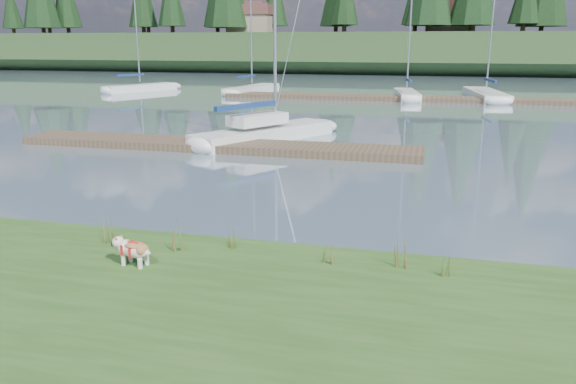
# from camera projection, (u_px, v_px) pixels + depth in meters

# --- Properties ---
(ground) EXTENTS (200.00, 200.00, 0.00)m
(ground) POSITION_uv_depth(u_px,v_px,m) (373.00, 100.00, 40.69)
(ground) COLOR slate
(ground) RESTS_ON ground
(bank) EXTENTS (60.00, 9.00, 0.35)m
(bank) POSITION_uv_depth(u_px,v_px,m) (69.00, 366.00, 6.95)
(bank) COLOR #30541F
(bank) RESTS_ON ground
(ridge) EXTENTS (200.00, 20.00, 5.00)m
(ridge) POSITION_uv_depth(u_px,v_px,m) (405.00, 53.00, 80.28)
(ridge) COLOR #21371A
(ridge) RESTS_ON ground
(bulldog) EXTENTS (0.79, 0.40, 0.46)m
(bulldog) POSITION_uv_depth(u_px,v_px,m) (133.00, 249.00, 9.59)
(bulldog) COLOR silver
(bulldog) RESTS_ON bank
(sailboat_main) EXTENTS (5.28, 7.77, 11.62)m
(sailboat_main) POSITION_uv_depth(u_px,v_px,m) (275.00, 129.00, 24.16)
(sailboat_main) COLOR silver
(sailboat_main) RESTS_ON ground
(dock_near) EXTENTS (16.00, 2.00, 0.30)m
(dock_near) POSITION_uv_depth(u_px,v_px,m) (215.00, 145.00, 21.95)
(dock_near) COLOR #4C3D2C
(dock_near) RESTS_ON ground
(dock_far) EXTENTS (26.00, 2.20, 0.30)m
(dock_far) POSITION_uv_depth(u_px,v_px,m) (401.00, 98.00, 40.17)
(dock_far) COLOR #4C3D2C
(dock_far) RESTS_ON ground
(sailboat_bg_0) EXTENTS (4.65, 7.35, 10.91)m
(sailboat_bg_0) POSITION_uv_depth(u_px,v_px,m) (147.00, 87.00, 48.09)
(sailboat_bg_0) COLOR silver
(sailboat_bg_0) RESTS_ON ground
(sailboat_bg_1) EXTENTS (2.85, 8.41, 12.29)m
(sailboat_bg_1) POSITION_uv_depth(u_px,v_px,m) (256.00, 88.00, 46.64)
(sailboat_bg_1) COLOR silver
(sailboat_bg_1) RESTS_ON ground
(sailboat_bg_2) EXTENTS (2.46, 7.09, 10.57)m
(sailboat_bg_2) POSITION_uv_depth(u_px,v_px,m) (406.00, 93.00, 41.97)
(sailboat_bg_2) COLOR silver
(sailboat_bg_2) RESTS_ON ground
(sailboat_bg_3) EXTENTS (3.06, 9.64, 13.76)m
(sailboat_bg_3) POSITION_uv_depth(u_px,v_px,m) (483.00, 93.00, 42.26)
(sailboat_bg_3) COLOR silver
(sailboat_bg_3) RESTS_ON ground
(weed_0) EXTENTS (0.17, 0.14, 0.71)m
(weed_0) POSITION_uv_depth(u_px,v_px,m) (177.00, 236.00, 10.23)
(weed_0) COLOR #475B23
(weed_0) RESTS_ON bank
(weed_1) EXTENTS (0.17, 0.14, 0.52)m
(weed_1) POSITION_uv_depth(u_px,v_px,m) (233.00, 236.00, 10.42)
(weed_1) COLOR #475B23
(weed_1) RESTS_ON bank
(weed_2) EXTENTS (0.17, 0.14, 0.69)m
(weed_2) POSITION_uv_depth(u_px,v_px,m) (400.00, 251.00, 9.49)
(weed_2) COLOR #475B23
(weed_2) RESTS_ON bank
(weed_3) EXTENTS (0.17, 0.14, 0.63)m
(weed_3) POSITION_uv_depth(u_px,v_px,m) (107.00, 230.00, 10.63)
(weed_3) COLOR #475B23
(weed_3) RESTS_ON bank
(weed_4) EXTENTS (0.17, 0.14, 0.47)m
(weed_4) POSITION_uv_depth(u_px,v_px,m) (328.00, 253.00, 9.67)
(weed_4) COLOR #475B23
(weed_4) RESTS_ON bank
(weed_5) EXTENTS (0.17, 0.14, 0.52)m
(weed_5) POSITION_uv_depth(u_px,v_px,m) (448.00, 263.00, 9.16)
(weed_5) COLOR #475B23
(weed_5) RESTS_ON bank
(mud_lip) EXTENTS (60.00, 0.50, 0.14)m
(mud_lip) POSITION_uv_depth(u_px,v_px,m) (206.00, 250.00, 11.10)
(mud_lip) COLOR #33281C
(mud_lip) RESTS_ON ground
(house_0) EXTENTS (6.30, 5.30, 4.65)m
(house_0) POSITION_uv_depth(u_px,v_px,m) (252.00, 19.00, 81.49)
(house_0) COLOR gray
(house_0) RESTS_ON ridge
(house_1) EXTENTS (6.30, 5.30, 4.65)m
(house_1) POSITION_uv_depth(u_px,v_px,m) (452.00, 17.00, 75.73)
(house_1) COLOR gray
(house_1) RESTS_ON ridge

